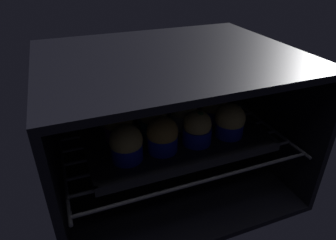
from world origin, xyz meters
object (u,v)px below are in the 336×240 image
Objects in this scene: baking_tray at (168,130)px; muffin_row2_col1 at (142,103)px; muffin_row1_col2 at (184,112)px; muffin_row1_col1 at (153,117)px; muffin_row0_col3 at (230,121)px; muffin_row1_col3 at (213,106)px; muffin_row0_col0 at (126,144)px; muffin_row2_col2 at (171,99)px; muffin_row0_col1 at (162,135)px; muffin_row0_col2 at (197,128)px; muffin_row1_col0 at (118,124)px; muffin_row2_col0 at (110,110)px; muffin_row2_col3 at (200,94)px.

muffin_row2_col1 is at bearing 113.96° from baking_tray.
muffin_row1_col1 is at bearing 179.48° from muffin_row1_col2.
muffin_row0_col3 is 8.83cm from muffin_row1_col3.
muffin_row2_col2 is at bearing 45.69° from muffin_row0_col0.
muffin_row1_col2 is at bearing 43.09° from muffin_row0_col1.
muffin_row1_col2 is (8.96, 8.39, -0.02)cm from muffin_row0_col1.
muffin_row0_col3 is 1.06× the size of muffin_row2_col2.
muffin_row0_col2 is at bearing -135.85° from muffin_row1_col3.
muffin_row2_col2 is at bearing 115.67° from muffin_row0_col3.
muffin_row2_col2 is (-8.49, 17.67, -0.38)cm from muffin_row0_col3.
muffin_row1_col0 reaches higher than muffin_row0_col2.
muffin_row2_col1 is 1.07× the size of muffin_row2_col2.
muffin_row1_col1 is (0.52, 8.46, 0.29)cm from muffin_row0_col1.
baking_tray is at bearing 34.47° from muffin_row0_col0.
muffin_row2_col0 is at bearing 147.23° from baking_tray.
muffin_row2_col0 is (-17.45, 8.88, -0.33)cm from muffin_row1_col2.
muffin_row0_col2 is 8.99cm from muffin_row0_col3.
muffin_row1_col2 is at bearing -5.01° from baking_tray.
muffin_row0_col1 is 12.27cm from muffin_row1_col2.
muffin_row0_col2 is 1.03× the size of muffin_row2_col3.
muffin_row0_col0 is 0.97× the size of muffin_row1_col2.
muffin_row2_col1 reaches higher than muffin_row2_col0.
muffin_row0_col1 is at bearing -93.51° from muffin_row1_col1.
baking_tray is 5.23× the size of muffin_row2_col3.
muffin_row0_col3 is 19.12cm from muffin_row1_col1.
muffin_row2_col1 is at bearing 89.08° from muffin_row1_col1.
muffin_row2_col1 is at bearing 131.05° from muffin_row1_col2.
muffin_row1_col3 is at bearing 26.60° from muffin_row0_col1.
muffin_row2_col3 is at bearing 61.57° from muffin_row0_col2.
muffin_row1_col0 is at bearing 153.28° from muffin_row0_col2.
muffin_row2_col3 is at bearing 27.17° from muffin_row1_col1.
muffin_row1_col2 reaches higher than muffin_row0_col1.
muffin_row2_col2 is (0.29, 9.47, -0.40)cm from muffin_row1_col2.
muffin_row1_col0 is at bearing 133.63° from muffin_row0_col1.
muffin_row0_col3 is 24.61cm from muffin_row2_col1.
muffin_row1_col2 is 19.58cm from muffin_row2_col0.
muffin_row1_col0 reaches higher than muffin_row2_col2.
muffin_row2_col0 is at bearing 135.05° from muffin_row0_col2.
muffin_row0_col3 is 12.01cm from muffin_row1_col2.
baking_tray is at bearing 114.82° from muffin_row0_col2.
muffin_row0_col0 is 17.28cm from muffin_row0_col2.
muffin_row1_col3 is at bearing -17.32° from muffin_row2_col0.
muffin_row2_col1 is (-8.29, 9.52, -0.24)cm from muffin_row1_col2.
muffin_row1_col3 is 8.55cm from muffin_row2_col3.
muffin_row1_col0 is 1.06× the size of muffin_row1_col3.
muffin_row2_col1 is (-8.09, 17.86, -0.20)cm from muffin_row0_col2.
muffin_row2_col1 is (-17.32, 8.90, -0.11)cm from muffin_row1_col3.
muffin_row2_col0 is 0.94× the size of muffin_row2_col1.
muffin_row2_col0 is at bearing 162.68° from muffin_row1_col3.
muffin_row1_col0 reaches higher than muffin_row2_col3.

